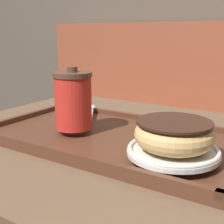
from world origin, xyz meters
The scene contains 7 objects.
booth_bench centered at (-0.16, 0.87, 0.32)m, with size 1.80×0.44×1.00m.
cafe_table centered at (0.00, 0.00, 0.55)m, with size 0.85×0.69×0.72m.
serving_tray centered at (0.00, -0.03, 0.73)m, with size 0.53×0.30×0.02m.
coffee_cup_front centered at (-0.08, -0.06, 0.80)m, with size 0.08×0.08×0.13m.
plate_with_chocolate_donut centered at (0.16, -0.09, 0.75)m, with size 0.16×0.16×0.01m.
donut_chocolate_glazed centered at (0.16, -0.09, 0.78)m, with size 0.13×0.13×0.05m.
spoon centered at (-0.14, 0.09, 0.75)m, with size 0.09×0.12×0.01m.
Camera 1 is at (0.34, -0.56, 0.94)m, focal length 50.00 mm.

